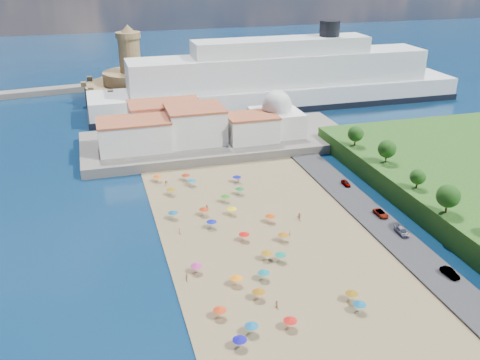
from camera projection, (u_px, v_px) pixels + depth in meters
name	position (u px, v px, depth m)	size (l,w,h in m)	color
ground	(254.00, 261.00, 114.29)	(700.00, 700.00, 0.00)	#071938
terrace	(218.00, 141.00, 180.53)	(90.00, 36.00, 3.00)	#59544C
jetty	(141.00, 118.00, 205.92)	(18.00, 70.00, 2.40)	#59544C
waterfront_buildings	(179.00, 126.00, 175.25)	(57.00, 29.00, 11.00)	silver
domed_building	(276.00, 117.00, 180.83)	(16.00, 16.00, 15.00)	silver
fortress	(132.00, 86.00, 230.16)	(40.00, 40.00, 32.40)	olive
cruise_ship	(281.00, 82.00, 221.69)	(157.01, 23.86, 34.30)	black
beach_parasols	(263.00, 282.00, 103.41)	(31.03, 116.01, 2.20)	gray
beachgoers	(249.00, 251.00, 116.12)	(33.53, 95.96, 1.88)	tan
parked_cars	(410.00, 239.00, 120.37)	(2.31, 69.44, 1.44)	gray
hillside_trees	(467.00, 204.00, 117.29)	(13.22, 109.74, 6.93)	#382314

